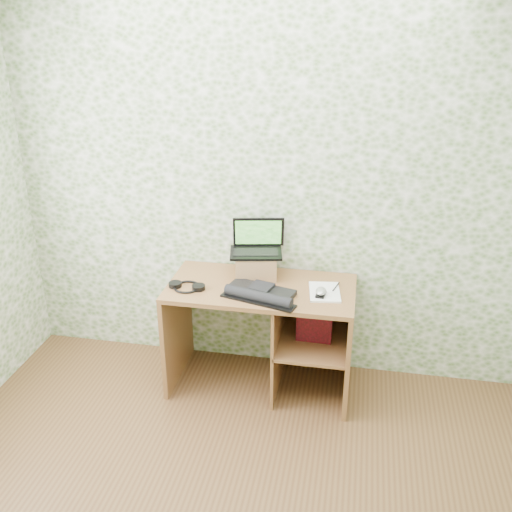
% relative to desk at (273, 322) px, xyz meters
% --- Properties ---
extents(wall_back, '(3.50, 0.00, 3.50)m').
position_rel_desk_xyz_m(wall_back, '(-0.08, 0.28, 0.82)').
color(wall_back, silver).
rests_on(wall_back, ground).
extents(desk, '(1.20, 0.60, 0.75)m').
position_rel_desk_xyz_m(desk, '(0.00, 0.00, 0.00)').
color(desk, brown).
rests_on(desk, floor).
extents(riser, '(0.30, 0.27, 0.16)m').
position_rel_desk_xyz_m(riser, '(-0.14, 0.12, 0.35)').
color(riser, brown).
rests_on(riser, desk).
extents(laptop, '(0.37, 0.30, 0.22)m').
position_rel_desk_xyz_m(laptop, '(-0.14, 0.15, 0.48)').
color(laptop, black).
rests_on(laptop, riser).
extents(keyboard, '(0.49, 0.36, 0.07)m').
position_rel_desk_xyz_m(keyboard, '(-0.06, -0.17, 0.29)').
color(keyboard, black).
rests_on(keyboard, desk).
extents(headphones, '(0.24, 0.18, 0.03)m').
position_rel_desk_xyz_m(headphones, '(-0.54, -0.14, 0.28)').
color(headphones, black).
rests_on(headphones, desk).
extents(notepad, '(0.22, 0.29, 0.01)m').
position_rel_desk_xyz_m(notepad, '(0.33, -0.05, 0.28)').
color(notepad, white).
rests_on(notepad, desk).
extents(mouse, '(0.07, 0.11, 0.03)m').
position_rel_desk_xyz_m(mouse, '(0.31, -0.10, 0.30)').
color(mouse, '#BDBDBF').
rests_on(mouse, notepad).
extents(pen, '(0.04, 0.12, 0.01)m').
position_rel_desk_xyz_m(pen, '(0.40, 0.02, 0.28)').
color(pen, black).
rests_on(pen, notepad).
extents(red_box, '(0.23, 0.08, 0.28)m').
position_rel_desk_xyz_m(red_box, '(0.27, -0.03, 0.05)').
color(red_box, maroon).
rests_on(red_box, desk).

